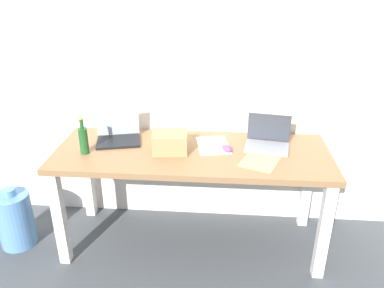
# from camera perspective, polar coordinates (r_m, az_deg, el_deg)

# --- Properties ---
(ground_plane) EXTENTS (8.00, 8.00, 0.00)m
(ground_plane) POSITION_cam_1_polar(r_m,az_deg,el_deg) (2.98, -0.00, -14.08)
(ground_plane) COLOR #42474C
(back_wall) EXTENTS (5.20, 0.08, 2.60)m
(back_wall) POSITION_cam_1_polar(r_m,az_deg,el_deg) (2.77, 0.68, 12.97)
(back_wall) COLOR silver
(back_wall) RESTS_ON ground
(desk) EXTENTS (1.83, 0.68, 0.75)m
(desk) POSITION_cam_1_polar(r_m,az_deg,el_deg) (2.62, -0.00, -3.00)
(desk) COLOR olive
(desk) RESTS_ON ground
(laptop_left) EXTENTS (0.34, 0.28, 0.23)m
(laptop_left) POSITION_cam_1_polar(r_m,az_deg,el_deg) (2.75, -10.87, 1.45)
(laptop_left) COLOR black
(laptop_left) RESTS_ON desk
(laptop_right) EXTENTS (0.32, 0.25, 0.21)m
(laptop_right) POSITION_cam_1_polar(r_m,az_deg,el_deg) (2.66, 11.12, 0.56)
(laptop_right) COLOR gray
(laptop_right) RESTS_ON desk
(beer_bottle) EXTENTS (0.06, 0.06, 0.25)m
(beer_bottle) POSITION_cam_1_polar(r_m,az_deg,el_deg) (2.60, -15.77, 0.62)
(beer_bottle) COLOR #1E5123
(beer_bottle) RESTS_ON desk
(computer_mouse) EXTENTS (0.09, 0.12, 0.03)m
(computer_mouse) POSITION_cam_1_polar(r_m,az_deg,el_deg) (2.58, 5.21, -0.65)
(computer_mouse) COLOR #724799
(computer_mouse) RESTS_ON desk
(cardboard_box) EXTENTS (0.24, 0.21, 0.13)m
(cardboard_box) POSITION_cam_1_polar(r_m,az_deg,el_deg) (2.54, -3.31, 0.27)
(cardboard_box) COLOR tan
(cardboard_box) RESTS_ON desk
(paper_sheet_front_right) EXTENTS (0.31, 0.35, 0.00)m
(paper_sheet_front_right) POSITION_cam_1_polar(r_m,az_deg,el_deg) (2.49, 10.20, -2.30)
(paper_sheet_front_right) COLOR #F4E06B
(paper_sheet_front_right) RESTS_ON desk
(paper_sheet_near_back) EXTENTS (0.26, 0.33, 0.00)m
(paper_sheet_near_back) POSITION_cam_1_polar(r_m,az_deg,el_deg) (2.65, 3.16, -0.19)
(paper_sheet_near_back) COLOR white
(paper_sheet_near_back) RESTS_ON desk
(water_cooler_jug) EXTENTS (0.25, 0.25, 0.46)m
(water_cooler_jug) POSITION_cam_1_polar(r_m,az_deg,el_deg) (3.11, -24.73, -10.07)
(water_cooler_jug) COLOR #598CC6
(water_cooler_jug) RESTS_ON ground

